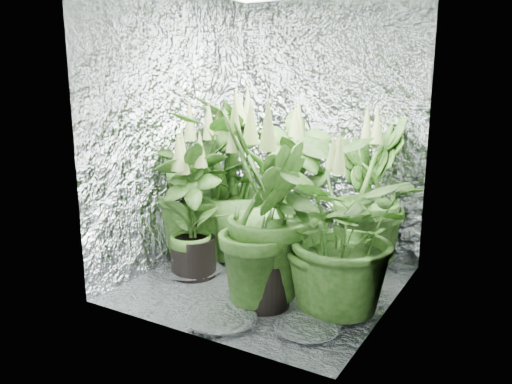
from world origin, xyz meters
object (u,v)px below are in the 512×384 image
Objects in this scene: plant_f at (192,212)px; plant_d at (233,180)px; plant_a at (204,184)px; plant_e at (334,231)px; circulation_fan at (364,268)px; plant_b at (296,188)px; plant_c at (370,194)px; plant_g at (263,213)px.

plant_d is at bearing 85.84° from plant_f.
plant_a is 1.25m from plant_e.
plant_b is at bearing 129.59° from circulation_fan.
plant_c is 0.99m from plant_d.
plant_e is (0.59, -0.72, -0.04)m from plant_b.
plant_d is 1.22× the size of plant_e.
plant_d reaches higher than plant_f.
plant_b reaches higher than plant_c.
plant_d is at bearing -152.93° from plant_b.
circulation_fan is at bearing -74.87° from plant_c.
plant_b is 1.02× the size of plant_c.
plant_e is at bearing -121.21° from circulation_fan.
plant_e is 0.41m from plant_g.
plant_b is 0.84m from plant_g.
plant_c is 0.60m from circulation_fan.
plant_a is 0.21m from plant_d.
circulation_fan is (0.64, -0.33, -0.38)m from plant_b.
plant_a reaches higher than plant_f.
plant_a is at bearing 155.99° from circulation_fan.
plant_b is at bearing -166.76° from plant_c.
plant_d reaches higher than plant_e.
plant_f is (-0.03, -0.44, -0.14)m from plant_d.
plant_d is 3.43× the size of circulation_fan.
plant_a is at bearing 147.13° from plant_g.
plant_d is (-0.41, -0.21, 0.05)m from plant_b.
plant_f reaches higher than circulation_fan.
plant_d is 1.15m from circulation_fan.
plant_c is at bearing 82.00° from circulation_fan.
plant_e is 2.81× the size of circulation_fan.
plant_f is at bearing -66.66° from plant_a.
plant_g is at bearing -45.26° from plant_d.
plant_e is at bearing -85.41° from plant_c.
plant_f is at bearing -141.14° from plant_c.
plant_d reaches higher than plant_b.
plant_g is at bearing -109.11° from plant_c.
plant_a is 0.97× the size of plant_g.
plant_d is (0.18, 0.10, 0.03)m from plant_a.
plant_g reaches higher than circulation_fan.
plant_e reaches higher than circulation_fan.
plant_b is at bearing 27.96° from plant_a.
plant_a is at bearing -152.04° from plant_b.
plant_c is 1.00m from plant_g.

